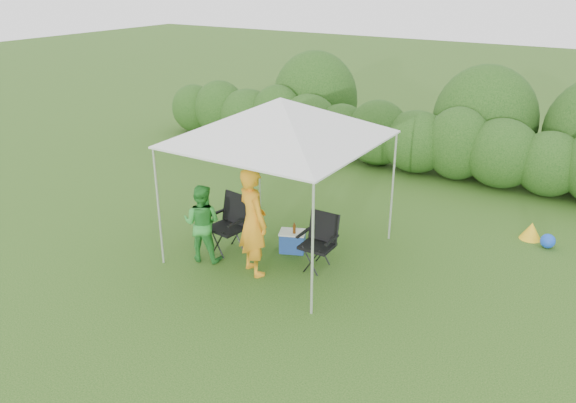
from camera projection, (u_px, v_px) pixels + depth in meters
The scene contains 10 objects.
ground at pixel (266, 261), 9.95m from camera, with size 70.00×70.00×0.00m, color #39611E.
hedge at pixel (400, 138), 14.29m from camera, with size 15.06×1.53×1.80m.
canopy at pixel (280, 119), 9.40m from camera, with size 3.10×3.10×2.83m.
chair_right at pixel (320, 238), 9.57m from camera, with size 0.61×0.55×0.97m.
chair_left at pixel (230, 220), 10.15m from camera, with size 0.72×0.67×1.05m.
man at pixel (253, 221), 9.24m from camera, with size 0.69×0.45×1.88m, color orange.
woman at pixel (202, 223), 9.76m from camera, with size 0.68×0.53×1.40m, color green.
cooler at pixel (292, 241), 10.23m from camera, with size 0.56×0.49×0.39m.
bottle at pixel (294, 228), 10.06m from camera, with size 0.06×0.06×0.21m, color #592D0C.
lawn_toy at pixel (535, 233), 10.63m from camera, with size 0.67×0.56×0.34m.
Camera 1 is at (4.99, -7.25, 4.77)m, focal length 35.00 mm.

